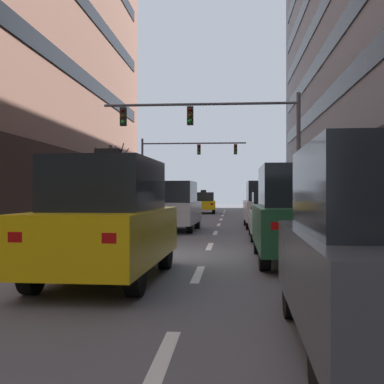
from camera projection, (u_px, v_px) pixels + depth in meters
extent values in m
plane|color=#515156|center=(144.00, 254.00, 12.68)|extent=(120.00, 120.00, 0.00)
cube|color=silver|center=(38.00, 272.00, 9.82)|extent=(0.16, 2.00, 0.01)
cube|color=silver|center=(104.00, 245.00, 14.80)|extent=(0.16, 2.00, 0.01)
cube|color=silver|center=(136.00, 232.00, 19.78)|extent=(0.16, 2.00, 0.01)
cube|color=silver|center=(155.00, 224.00, 24.77)|extent=(0.16, 2.00, 0.01)
cube|color=silver|center=(168.00, 219.00, 29.75)|extent=(0.16, 2.00, 0.01)
cube|color=silver|center=(177.00, 215.00, 34.73)|extent=(0.16, 2.00, 0.01)
cube|color=silver|center=(184.00, 213.00, 39.72)|extent=(0.16, 2.00, 0.01)
cube|color=silver|center=(189.00, 210.00, 44.70)|extent=(0.16, 2.00, 0.01)
cube|color=silver|center=(161.00, 362.00, 4.57)|extent=(0.16, 2.00, 0.01)
cube|color=silver|center=(198.00, 274.00, 9.55)|extent=(0.16, 2.00, 0.01)
cube|color=silver|center=(210.00, 246.00, 14.54)|extent=(0.16, 2.00, 0.01)
cube|color=silver|center=(215.00, 233.00, 19.52)|extent=(0.16, 2.00, 0.01)
cube|color=silver|center=(219.00, 225.00, 24.50)|extent=(0.16, 2.00, 0.01)
cube|color=silver|center=(221.00, 219.00, 29.49)|extent=(0.16, 2.00, 0.01)
cube|color=silver|center=(223.00, 216.00, 34.47)|extent=(0.16, 2.00, 0.01)
cube|color=silver|center=(224.00, 213.00, 39.45)|extent=(0.16, 2.00, 0.01)
cube|color=silver|center=(225.00, 211.00, 44.44)|extent=(0.16, 2.00, 0.01)
cylinder|color=black|center=(84.00, 222.00, 20.85)|extent=(0.26, 0.71, 0.70)
cylinder|color=black|center=(123.00, 222.00, 20.64)|extent=(0.26, 0.71, 0.70)
cylinder|color=black|center=(58.00, 227.00, 18.01)|extent=(0.26, 0.71, 0.70)
cylinder|color=black|center=(102.00, 227.00, 17.80)|extent=(0.26, 0.71, 0.70)
cube|color=yellow|center=(93.00, 212.00, 19.33)|extent=(2.14, 4.73, 0.95)
cube|color=black|center=(93.00, 188.00, 19.33)|extent=(1.81, 2.82, 0.95)
cube|color=white|center=(95.00, 207.00, 21.68)|extent=(0.21, 0.09, 0.15)
cube|color=red|center=(53.00, 210.00, 17.14)|extent=(0.21, 0.09, 0.15)
cube|color=white|center=(125.00, 207.00, 21.51)|extent=(0.21, 0.09, 0.15)
cube|color=red|center=(90.00, 210.00, 16.97)|extent=(0.21, 0.09, 0.15)
cube|color=black|center=(93.00, 174.00, 19.33)|extent=(0.47, 0.23, 0.19)
cylinder|color=black|center=(194.00, 208.00, 40.23)|extent=(0.25, 0.67, 0.66)
cylinder|color=black|center=(213.00, 208.00, 40.18)|extent=(0.25, 0.67, 0.66)
cylinder|color=black|center=(193.00, 209.00, 37.53)|extent=(0.25, 0.67, 0.66)
cylinder|color=black|center=(214.00, 210.00, 37.47)|extent=(0.25, 0.67, 0.66)
cube|color=yellow|center=(203.00, 205.00, 38.85)|extent=(2.04, 4.49, 0.64)
cube|color=black|center=(203.00, 197.00, 38.65)|extent=(1.69, 1.98, 0.68)
cube|color=white|center=(196.00, 203.00, 41.04)|extent=(0.20, 0.09, 0.14)
cube|color=red|center=(195.00, 204.00, 36.71)|extent=(0.20, 0.09, 0.14)
cube|color=white|center=(212.00, 203.00, 41.00)|extent=(0.20, 0.09, 0.14)
cube|color=red|center=(212.00, 204.00, 36.66)|extent=(0.20, 0.09, 0.14)
cube|color=black|center=(203.00, 191.00, 38.65)|extent=(0.45, 0.22, 0.18)
cylinder|color=black|center=(163.00, 221.00, 22.09)|extent=(0.24, 0.65, 0.65)
cylinder|color=black|center=(197.00, 221.00, 21.90)|extent=(0.24, 0.65, 0.65)
cylinder|color=black|center=(151.00, 225.00, 19.47)|extent=(0.24, 0.65, 0.65)
cylinder|color=black|center=(190.00, 225.00, 19.28)|extent=(0.24, 0.65, 0.65)
cube|color=#B7BABF|center=(175.00, 213.00, 20.68)|extent=(1.96, 4.37, 0.88)
cube|color=black|center=(175.00, 192.00, 20.69)|extent=(1.66, 2.60, 0.88)
cube|color=white|center=(169.00, 207.00, 22.86)|extent=(0.20, 0.09, 0.14)
cube|color=red|center=(151.00, 211.00, 18.66)|extent=(0.20, 0.09, 0.14)
cube|color=white|center=(196.00, 208.00, 22.70)|extent=(0.20, 0.09, 0.14)
cube|color=red|center=(183.00, 211.00, 18.51)|extent=(0.20, 0.09, 0.14)
cylinder|color=black|center=(89.00, 251.00, 10.44)|extent=(0.25, 0.69, 0.69)
cylinder|color=black|center=(165.00, 252.00, 10.26)|extent=(0.25, 0.69, 0.69)
cylinder|color=black|center=(31.00, 272.00, 7.66)|extent=(0.25, 0.69, 0.69)
cylinder|color=black|center=(135.00, 274.00, 7.48)|extent=(0.25, 0.69, 0.69)
cube|color=yellow|center=(108.00, 235.00, 8.96)|extent=(2.03, 4.62, 0.93)
cube|color=black|center=(108.00, 184.00, 8.96)|extent=(1.73, 2.74, 0.93)
cube|color=white|center=(107.00, 220.00, 11.27)|extent=(0.21, 0.09, 0.15)
cube|color=red|center=(16.00, 237.00, 6.80)|extent=(0.21, 0.09, 0.15)
cube|color=white|center=(164.00, 220.00, 11.12)|extent=(0.21, 0.09, 0.15)
cube|color=red|center=(110.00, 238.00, 6.66)|extent=(0.21, 0.09, 0.15)
cube|color=black|center=(108.00, 154.00, 8.96)|extent=(0.46, 0.22, 0.19)
cylinder|color=black|center=(292.00, 293.00, 6.20)|extent=(0.23, 0.65, 0.64)
cylinder|color=black|center=(327.00, 365.00, 3.60)|extent=(0.23, 0.65, 0.64)
cube|color=white|center=(298.00, 240.00, 6.97)|extent=(0.20, 0.08, 0.14)
cube|color=red|center=(377.00, 311.00, 2.80)|extent=(0.20, 0.08, 0.14)
cylinder|color=black|center=(258.00, 241.00, 12.77)|extent=(0.23, 0.69, 0.69)
cylinder|color=black|center=(323.00, 241.00, 12.63)|extent=(0.23, 0.69, 0.69)
cylinder|color=black|center=(265.00, 254.00, 9.98)|extent=(0.23, 0.69, 0.69)
cylinder|color=black|center=(348.00, 255.00, 9.83)|extent=(0.23, 0.69, 0.69)
cube|color=#1E512D|center=(297.00, 227.00, 11.31)|extent=(1.94, 4.58, 0.94)
cube|color=black|center=(297.00, 186.00, 11.31)|extent=(1.68, 2.71, 0.94)
cube|color=white|center=(263.00, 215.00, 13.60)|extent=(0.21, 0.08, 0.15)
cube|color=red|center=(276.00, 226.00, 9.13)|extent=(0.21, 0.08, 0.15)
cube|color=white|center=(312.00, 215.00, 13.48)|extent=(0.21, 0.08, 0.15)
cube|color=red|center=(350.00, 226.00, 9.01)|extent=(0.21, 0.08, 0.15)
cylinder|color=black|center=(252.00, 227.00, 18.44)|extent=(0.22, 0.65, 0.65)
cylinder|color=black|center=(294.00, 227.00, 18.29)|extent=(0.22, 0.65, 0.65)
cylinder|color=black|center=(254.00, 232.00, 15.80)|extent=(0.22, 0.65, 0.65)
cylinder|color=black|center=(303.00, 232.00, 15.65)|extent=(0.22, 0.65, 0.65)
cube|color=#B7BABF|center=(275.00, 220.00, 17.05)|extent=(1.86, 4.35, 0.63)
cube|color=black|center=(276.00, 202.00, 16.85)|extent=(1.60, 1.89, 0.67)
cube|color=white|center=(255.00, 214.00, 19.22)|extent=(0.20, 0.08, 0.14)
cube|color=red|center=(260.00, 220.00, 15.00)|extent=(0.20, 0.08, 0.14)
cube|color=white|center=(288.00, 215.00, 19.10)|extent=(0.20, 0.08, 0.14)
cube|color=red|center=(302.00, 221.00, 14.88)|extent=(0.20, 0.08, 0.14)
cylinder|color=black|center=(246.00, 219.00, 23.98)|extent=(0.23, 0.66, 0.66)
cylinder|color=black|center=(279.00, 219.00, 23.86)|extent=(0.23, 0.66, 0.66)
cylinder|color=black|center=(249.00, 222.00, 21.28)|extent=(0.23, 0.66, 0.66)
cylinder|color=black|center=(286.00, 222.00, 21.17)|extent=(0.23, 0.66, 0.66)
cube|color=white|center=(265.00, 211.00, 22.57)|extent=(1.89, 4.43, 0.90)
cube|color=black|center=(265.00, 191.00, 22.58)|extent=(1.63, 2.62, 0.90)
cube|color=white|center=(249.00, 206.00, 24.78)|extent=(0.20, 0.08, 0.14)
cube|color=red|center=(253.00, 209.00, 20.46)|extent=(0.20, 0.08, 0.14)
cube|color=white|center=(274.00, 206.00, 24.69)|extent=(0.20, 0.08, 0.14)
cube|color=red|center=(284.00, 209.00, 20.37)|extent=(0.20, 0.08, 0.14)
cylinder|color=#4C4C51|center=(299.00, 159.00, 21.78)|extent=(0.18, 0.18, 5.94)
cylinder|color=#4C4C51|center=(200.00, 104.00, 22.15)|extent=(8.82, 0.12, 0.12)
cube|color=black|center=(190.00, 116.00, 22.18)|extent=(0.28, 0.24, 0.84)
sphere|color=#4B0704|center=(190.00, 110.00, 22.04)|extent=(0.17, 0.17, 0.17)
sphere|color=#523505|center=(190.00, 115.00, 22.04)|extent=(0.17, 0.17, 0.17)
sphere|color=green|center=(190.00, 121.00, 22.04)|extent=(0.17, 0.17, 0.17)
cube|color=black|center=(123.00, 117.00, 22.44)|extent=(0.28, 0.24, 0.84)
sphere|color=#4B0704|center=(123.00, 111.00, 22.30)|extent=(0.17, 0.17, 0.17)
sphere|color=#523505|center=(123.00, 116.00, 22.30)|extent=(0.17, 0.17, 0.17)
sphere|color=green|center=(123.00, 122.00, 22.29)|extent=(0.17, 0.17, 0.17)
cylinder|color=#4C4C51|center=(142.00, 175.00, 40.97)|extent=(0.18, 0.18, 6.02)
cylinder|color=#4C4C51|center=(194.00, 143.00, 40.62)|extent=(8.65, 0.12, 0.12)
cube|color=black|center=(199.00, 150.00, 40.58)|extent=(0.28, 0.24, 0.84)
sphere|color=#4B0704|center=(199.00, 146.00, 40.44)|extent=(0.17, 0.17, 0.17)
sphere|color=#523505|center=(199.00, 149.00, 40.44)|extent=(0.17, 0.17, 0.17)
sphere|color=green|center=(199.00, 152.00, 40.44)|extent=(0.17, 0.17, 0.17)
cube|color=black|center=(236.00, 149.00, 40.34)|extent=(0.28, 0.24, 0.84)
sphere|color=#4B0704|center=(236.00, 146.00, 40.20)|extent=(0.17, 0.17, 0.17)
sphere|color=#523505|center=(236.00, 149.00, 40.20)|extent=(0.17, 0.17, 0.17)
sphere|color=green|center=(236.00, 152.00, 40.20)|extent=(0.17, 0.17, 0.17)
cylinder|color=#4C3823|center=(110.00, 180.00, 33.74)|extent=(0.25, 0.25, 4.76)
cylinder|color=#42301E|center=(99.00, 163.00, 33.52)|extent=(0.64, 1.47, 0.94)
cylinder|color=#42301E|center=(102.00, 153.00, 33.18)|extent=(1.26, 0.92, 0.92)
cylinder|color=#42301E|center=(121.00, 154.00, 34.04)|extent=(0.79, 1.35, 1.47)
cylinder|color=#4C3823|center=(118.00, 186.00, 36.03)|extent=(0.21, 0.21, 3.97)
cylinder|color=#42301E|center=(122.00, 171.00, 36.47)|extent=(0.98, 0.42, 0.76)
cylinder|color=#42301E|center=(124.00, 157.00, 35.45)|extent=(1.16, 1.18, 1.62)
cylinder|color=#42301E|center=(125.00, 164.00, 35.97)|extent=(0.11, 1.12, 1.11)
cylinder|color=#42301E|center=(114.00, 165.00, 35.28)|extent=(1.58, 0.29, 1.08)
cylinder|color=#42301E|center=(121.00, 157.00, 36.67)|extent=(1.33, 0.16, 1.33)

